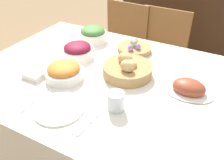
# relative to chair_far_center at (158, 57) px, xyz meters

# --- Properties ---
(dining_table) EXTENTS (1.62, 1.08, 0.78)m
(dining_table) POSITION_rel_chair_far_center_xyz_m (0.03, -0.87, -0.09)
(dining_table) COLOR white
(dining_table) RESTS_ON ground
(chair_far_center) EXTENTS (0.44, 0.44, 0.88)m
(chair_far_center) POSITION_rel_chair_far_center_xyz_m (0.00, 0.00, 0.00)
(chair_far_center) COLOR brown
(chair_far_center) RESTS_ON ground
(chair_far_left) EXTENTS (0.45, 0.45, 0.88)m
(chair_far_left) POSITION_rel_chair_far_center_xyz_m (-0.38, -0.00, 0.00)
(chair_far_left) COLOR brown
(chair_far_left) RESTS_ON ground
(sideboard) EXTENTS (1.43, 0.44, 0.93)m
(sideboard) POSITION_rel_chair_far_center_xyz_m (0.06, 0.84, -0.01)
(sideboard) COLOR #3D2616
(sideboard) RESTS_ON ground
(bread_basket) EXTENTS (0.27, 0.27, 0.12)m
(bread_basket) POSITION_rel_chair_far_center_xyz_m (0.07, -0.81, 0.34)
(bread_basket) COLOR #AD8451
(bread_basket) RESTS_ON dining_table
(egg_basket) EXTENTS (0.22, 0.22, 0.08)m
(egg_basket) POSITION_rel_chair_far_center_xyz_m (-0.01, -0.53, 0.32)
(egg_basket) COLOR #AD8451
(egg_basket) RESTS_ON dining_table
(ham_platter) EXTENTS (0.25, 0.17, 0.08)m
(ham_platter) POSITION_rel_chair_far_center_xyz_m (0.40, -0.81, 0.32)
(ham_platter) COLOR white
(ham_platter) RESTS_ON dining_table
(green_salad_bowl) EXTENTS (0.20, 0.20, 0.11)m
(green_salad_bowl) POSITION_rel_chair_far_center_xyz_m (-0.33, -0.52, 0.35)
(green_salad_bowl) COLOR white
(green_salad_bowl) RESTS_ON dining_table
(carrot_bowl) EXTENTS (0.20, 0.20, 0.09)m
(carrot_bowl) POSITION_rel_chair_far_center_xyz_m (-0.21, -1.00, 0.34)
(carrot_bowl) COLOR white
(carrot_bowl) RESTS_ON dining_table
(beet_salad_bowl) EXTENTS (0.20, 0.20, 0.10)m
(beet_salad_bowl) POSITION_rel_chair_far_center_xyz_m (-0.29, -0.77, 0.34)
(beet_salad_bowl) COLOR white
(beet_salad_bowl) RESTS_ON dining_table
(dinner_plate) EXTENTS (0.23, 0.23, 0.01)m
(dinner_plate) POSITION_rel_chair_far_center_xyz_m (-0.08, -1.22, 0.30)
(dinner_plate) COLOR white
(dinner_plate) RESTS_ON dining_table
(fork) EXTENTS (0.02, 0.19, 0.00)m
(fork) POSITION_rel_chair_far_center_xyz_m (-0.22, -1.22, 0.30)
(fork) COLOR silver
(fork) RESTS_ON dining_table
(knife) EXTENTS (0.02, 0.19, 0.00)m
(knife) POSITION_rel_chair_far_center_xyz_m (0.06, -1.22, 0.30)
(knife) COLOR silver
(knife) RESTS_ON dining_table
(spoon) EXTENTS (0.02, 0.19, 0.00)m
(spoon) POSITION_rel_chair_far_center_xyz_m (0.09, -1.22, 0.30)
(spoon) COLOR silver
(spoon) RESTS_ON dining_table
(drinking_cup) EXTENTS (0.08, 0.08, 0.09)m
(drinking_cup) POSITION_rel_chair_far_center_xyz_m (0.14, -1.09, 0.34)
(drinking_cup) COLOR silver
(drinking_cup) RESTS_ON dining_table
(butter_dish) EXTENTS (0.11, 0.07, 0.03)m
(butter_dish) POSITION_rel_chair_far_center_xyz_m (-0.37, -1.08, 0.31)
(butter_dish) COLOR white
(butter_dish) RESTS_ON dining_table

